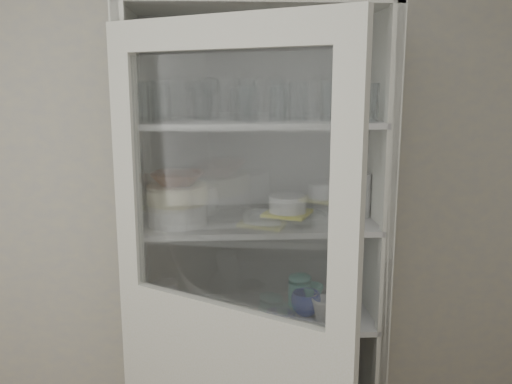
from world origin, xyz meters
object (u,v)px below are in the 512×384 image
(white_ramekin, at_px, (288,204))
(mug_teal, at_px, (311,295))
(glass_platter, at_px, (287,217))
(goblet_0, at_px, (196,97))
(terracotta_bowl, at_px, (177,179))
(yellow_trivet, at_px, (288,213))
(goblet_3, at_px, (354,99))
(measuring_cups, at_px, (200,318))
(cupboard_door, at_px, (226,369))
(plate_stack_front, at_px, (178,214))
(white_canister, at_px, (166,296))
(mug_white, at_px, (324,309))
(pantry_cabinet, at_px, (255,288))
(goblet_2, at_px, (277,95))
(goblet_1, at_px, (210,96))
(cream_bowl, at_px, (178,194))
(plate_stack_back, at_px, (194,199))
(grey_bowl_stack, at_px, (355,194))
(mug_blue, at_px, (306,303))
(teal_jar, at_px, (300,291))

(white_ramekin, relative_size, mug_teal, 1.48)
(glass_platter, height_order, mug_teal, glass_platter)
(goblet_0, xyz_separation_m, glass_platter, (0.37, -0.13, -0.48))
(terracotta_bowl, height_order, yellow_trivet, terracotta_bowl)
(goblet_3, relative_size, measuring_cups, 1.54)
(cupboard_door, xyz_separation_m, measuring_cups, (-0.10, 0.38, 0.01))
(plate_stack_front, xyz_separation_m, white_canister, (-0.07, 0.11, -0.38))
(mug_white, bearing_deg, pantry_cabinet, 129.73)
(goblet_2, height_order, terracotta_bowl, goblet_2)
(goblet_0, bearing_deg, glass_platter, -18.95)
(goblet_1, distance_m, cream_bowl, 0.42)
(goblet_2, bearing_deg, goblet_1, -175.67)
(plate_stack_back, bearing_deg, yellow_trivet, -21.33)
(cream_bowl, height_order, grey_bowl_stack, grey_bowl_stack)
(terracotta_bowl, height_order, grey_bowl_stack, terracotta_bowl)
(grey_bowl_stack, relative_size, measuring_cups, 1.84)
(goblet_0, bearing_deg, terracotta_bowl, -110.99)
(cupboard_door, distance_m, goblet_1, 1.05)
(mug_blue, height_order, mug_teal, mug_blue)
(white_ramekin, bearing_deg, measuring_cups, -166.28)
(plate_stack_back, height_order, measuring_cups, plate_stack_back)
(goblet_1, xyz_separation_m, plate_stack_front, (-0.13, -0.16, -0.45))
(plate_stack_front, bearing_deg, goblet_2, 23.88)
(pantry_cabinet, height_order, terracotta_bowl, pantry_cabinet)
(plate_stack_back, xyz_separation_m, mug_white, (0.52, -0.24, -0.41))
(white_ramekin, relative_size, grey_bowl_stack, 0.84)
(goblet_1, relative_size, mug_blue, 1.49)
(goblet_3, xyz_separation_m, measuring_cups, (-0.64, -0.20, -0.86))
(glass_platter, height_order, white_ramekin, white_ramekin)
(plate_stack_front, height_order, mug_white, plate_stack_front)
(plate_stack_front, relative_size, grey_bowl_stack, 1.26)
(goblet_1, distance_m, goblet_2, 0.27)
(pantry_cabinet, xyz_separation_m, measuring_cups, (-0.23, -0.16, -0.06))
(mug_blue, bearing_deg, mug_teal, 78.20)
(cupboard_door, relative_size, goblet_3, 13.29)
(cream_bowl, relative_size, white_ramekin, 1.54)
(cupboard_door, height_order, mug_teal, cupboard_door)
(goblet_1, distance_m, terracotta_bowl, 0.37)
(white_ramekin, relative_size, mug_blue, 1.24)
(mug_teal, relative_size, mug_white, 1.02)
(pantry_cabinet, bearing_deg, cupboard_door, -103.49)
(mug_blue, bearing_deg, white_canister, -177.43)
(plate_stack_back, height_order, teal_jar, plate_stack_back)
(cupboard_door, xyz_separation_m, plate_stack_back, (-0.13, 0.62, 0.44))
(plate_stack_back, distance_m, teal_jar, 0.60)
(plate_stack_back, distance_m, cream_bowl, 0.22)
(plate_stack_front, distance_m, teal_jar, 0.64)
(plate_stack_front, bearing_deg, teal_jar, 14.36)
(plate_stack_front, distance_m, glass_platter, 0.44)
(yellow_trivet, bearing_deg, measuring_cups, -166.28)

